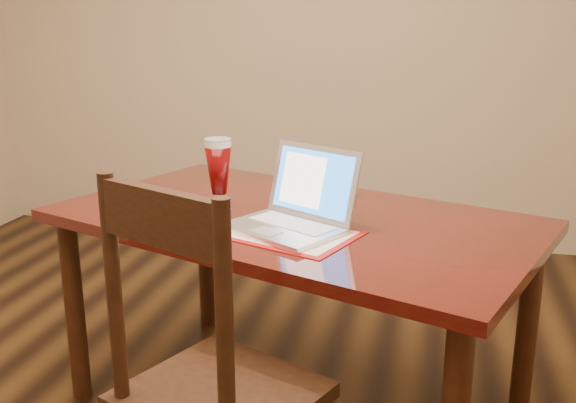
# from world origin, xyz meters

# --- Properties ---
(dining_table) EXTENTS (1.90, 1.47, 1.06)m
(dining_table) POSITION_xyz_m (0.36, 0.42, 0.70)
(dining_table) COLOR #480B09
(dining_table) RESTS_ON ground
(dining_chair) EXTENTS (0.61, 0.60, 1.10)m
(dining_chair) POSITION_xyz_m (0.31, -0.31, 0.52)
(dining_chair) COLOR #321C0E
(dining_chair) RESTS_ON ground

